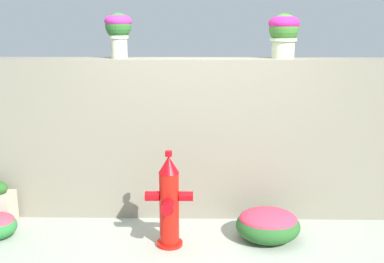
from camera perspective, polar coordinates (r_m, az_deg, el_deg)
name	(u,v)px	position (r m, az deg, el deg)	size (l,w,h in m)	color
ground_plane	(200,254)	(4.47, 0.96, -14.75)	(24.00, 24.00, 0.00)	#99A091
stone_wall	(200,138)	(5.09, 1.03, -0.81)	(6.25, 0.38, 1.73)	gray
potted_plant_1	(118,29)	(5.00, -9.02, 12.37)	(0.28, 0.28, 0.47)	beige
potted_plant_2	(284,31)	(5.05, 11.19, 11.97)	(0.33, 0.33, 0.46)	beige
fire_hydrant	(169,203)	(4.45, -2.83, -8.72)	(0.45, 0.37, 0.94)	red
flower_bush_right	(268,224)	(4.73, 9.30, -11.11)	(0.63, 0.57, 0.32)	#275B25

